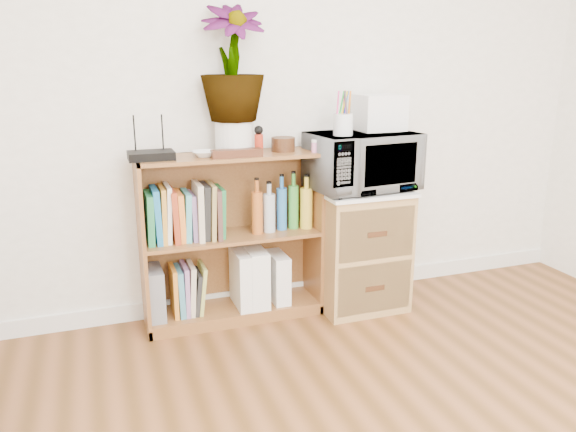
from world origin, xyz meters
name	(u,v)px	position (x,y,z in m)	size (l,w,h in m)	color
skirting_board	(283,291)	(0.00, 2.24, 0.05)	(4.00, 0.02, 0.10)	white
bookshelf	(232,239)	(-0.35, 2.10, 0.47)	(1.00, 0.30, 0.95)	brown
wicker_unit	(358,249)	(0.40, 2.02, 0.35)	(0.50, 0.45, 0.70)	#9E7542
microwave	(362,161)	(0.40, 2.02, 0.88)	(0.59, 0.40, 0.32)	white
pen_cup	(343,125)	(0.25, 1.95, 1.10)	(0.11, 0.11, 0.12)	white
small_appliance	(379,113)	(0.54, 2.09, 1.15)	(0.26, 0.22, 0.20)	white
router	(151,155)	(-0.76, 2.08, 0.97)	(0.23, 0.16, 0.04)	black
white_bowl	(204,154)	(-0.49, 2.07, 0.97)	(0.13, 0.13, 0.03)	silver
plant_pot	(234,137)	(-0.32, 2.12, 1.04)	(0.21, 0.21, 0.18)	silver
potted_plant	(232,63)	(-0.32, 2.12, 1.42)	(0.33, 0.33, 0.60)	#37762F
trinket_box	(237,153)	(-0.34, 2.00, 0.97)	(0.27, 0.07, 0.04)	#381B0F
kokeshi_doll	(259,144)	(-0.20, 2.06, 1.00)	(0.05, 0.05, 0.11)	#A22513
wooden_bowl	(283,144)	(-0.04, 2.11, 0.99)	(0.13, 0.13, 0.08)	#321A0D
paint_jars	(320,147)	(0.14, 2.01, 0.98)	(0.11, 0.04, 0.05)	pink
file_box	(155,293)	(-0.79, 2.10, 0.21)	(0.09, 0.23, 0.28)	slate
magazine_holder_left	(243,278)	(-0.29, 2.09, 0.23)	(0.10, 0.26, 0.33)	white
magazine_holder_mid	(255,276)	(-0.22, 2.09, 0.24)	(0.11, 0.27, 0.34)	white
magazine_holder_right	(278,277)	(-0.09, 2.09, 0.21)	(0.09, 0.23, 0.29)	white
cookbooks	(185,214)	(-0.60, 2.10, 0.64)	(0.42, 0.20, 0.31)	#228049
liquor_bottles	(282,204)	(-0.05, 2.10, 0.65)	(0.36, 0.07, 0.32)	#B65A22
lower_books	(187,290)	(-0.62, 2.10, 0.21)	(0.19, 0.19, 0.28)	orange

